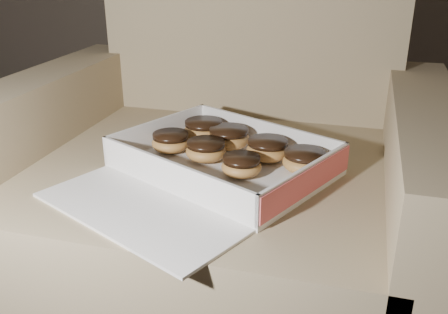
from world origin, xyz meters
TOP-DOWN VIEW (x-y plane):
  - armchair at (0.41, 0.85)m, footprint 0.88×0.75m
  - bakery_box at (0.43, 0.71)m, footprint 0.50×0.53m
  - donut_a at (0.40, 0.77)m, footprint 0.08×0.08m
  - donut_b at (0.48, 0.72)m, footprint 0.07×0.07m
  - donut_c at (0.32, 0.79)m, footprint 0.08×0.08m
  - donut_d at (0.36, 0.87)m, footprint 0.08×0.08m
  - donut_e at (0.43, 0.84)m, footprint 0.08×0.08m
  - donut_f at (0.51, 0.80)m, footprint 0.08×0.08m
  - donut_g at (0.59, 0.76)m, footprint 0.08×0.08m
  - crumb_a at (0.48, 0.61)m, footprint 0.01×0.01m
  - crumb_b at (0.53, 0.60)m, footprint 0.01×0.01m
  - crumb_c at (0.42, 0.70)m, footprint 0.01×0.01m
  - crumb_d at (0.37, 0.68)m, footprint 0.01×0.01m

SIDE VIEW (x-z plane):
  - armchair at x=0.41m, z-range -0.17..0.75m
  - crumb_a at x=0.48m, z-range 0.42..0.43m
  - crumb_b at x=0.53m, z-range 0.42..0.43m
  - crumb_c at x=0.42m, z-range 0.42..0.43m
  - crumb_d at x=0.37m, z-range 0.42..0.43m
  - bakery_box at x=0.43m, z-range 0.39..0.46m
  - donut_b at x=0.48m, z-range 0.42..0.46m
  - donut_c at x=0.32m, z-range 0.42..0.46m
  - donut_a at x=0.40m, z-range 0.42..0.46m
  - donut_g at x=0.59m, z-range 0.42..0.46m
  - donut_f at x=0.51m, z-range 0.42..0.46m
  - donut_e at x=0.43m, z-range 0.42..0.47m
  - donut_d at x=0.36m, z-range 0.42..0.47m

